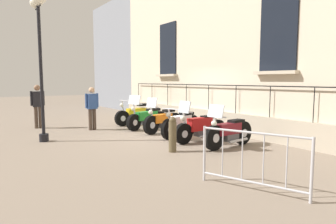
# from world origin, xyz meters

# --- Properties ---
(ground_plane) EXTENTS (60.00, 60.00, 0.00)m
(ground_plane) POSITION_xyz_m (0.00, 0.00, 0.00)
(ground_plane) COLOR gray
(building_facade) EXTENTS (0.82, 13.35, 6.79)m
(building_facade) POSITION_xyz_m (-2.24, -0.00, 3.29)
(building_facade) COLOR beige
(building_facade) RESTS_ON ground_plane
(motorcycle_yellow) EXTENTS (2.17, 0.75, 1.08)m
(motorcycle_yellow) POSITION_xyz_m (-0.19, -2.73, 0.43)
(motorcycle_yellow) COLOR black
(motorcycle_yellow) RESTS_ON ground_plane
(motorcycle_green) EXTENTS (2.09, 0.89, 1.35)m
(motorcycle_green) POSITION_xyz_m (0.00, -1.56, 0.43)
(motorcycle_green) COLOR black
(motorcycle_green) RESTS_ON ground_plane
(motorcycle_orange) EXTENTS (1.91, 0.70, 1.31)m
(motorcycle_orange) POSITION_xyz_m (-0.03, -0.48, 0.42)
(motorcycle_orange) COLOR black
(motorcycle_orange) RESTS_ON ground_plane
(motorcycle_white) EXTENTS (1.97, 0.87, 1.00)m
(motorcycle_white) POSITION_xyz_m (-0.10, 0.55, 0.43)
(motorcycle_white) COLOR black
(motorcycle_white) RESTS_ON ground_plane
(motorcycle_red) EXTENTS (2.09, 0.58, 1.30)m
(motorcycle_red) POSITION_xyz_m (-0.11, 1.56, 0.43)
(motorcycle_red) COLOR black
(motorcycle_red) RESTS_ON ground_plane
(motorcycle_maroon) EXTENTS (1.96, 0.64, 1.26)m
(motorcycle_maroon) POSITION_xyz_m (-0.23, 2.65, 0.44)
(motorcycle_maroon) COLOR black
(motorcycle_maroon) RESTS_ON ground_plane
(lamppost) EXTENTS (0.34, 1.04, 4.46)m
(lamppost) POSITION_xyz_m (3.96, -1.19, 3.36)
(lamppost) COLOR black
(lamppost) RESTS_ON ground_plane
(crowd_barrier) EXTENTS (0.70, 1.80, 1.05)m
(crowd_barrier) POSITION_xyz_m (1.90, 5.28, 0.56)
(crowd_barrier) COLOR #B7B7BF
(crowd_barrier) RESTS_ON ground_plane
(bollard) EXTENTS (0.21, 0.21, 0.95)m
(bollard) POSITION_xyz_m (1.42, 2.20, 0.48)
(bollard) COLOR brown
(bollard) RESTS_ON ground_plane
(pedestrian_standing) EXTENTS (0.53, 0.23, 1.65)m
(pedestrian_standing) POSITION_xyz_m (1.92, -2.46, 0.93)
(pedestrian_standing) COLOR #47382D
(pedestrian_standing) RESTS_ON ground_plane
(pedestrian_walking) EXTENTS (0.53, 0.26, 1.73)m
(pedestrian_walking) POSITION_xyz_m (3.56, -4.09, 0.99)
(pedestrian_walking) COLOR #47382D
(pedestrian_walking) RESTS_ON ground_plane
(distant_building) EXTENTS (5.21, 7.78, 7.08)m
(distant_building) POSITION_xyz_m (-4.90, -9.48, 3.54)
(distant_building) COLOR gray
(distant_building) RESTS_ON ground_plane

